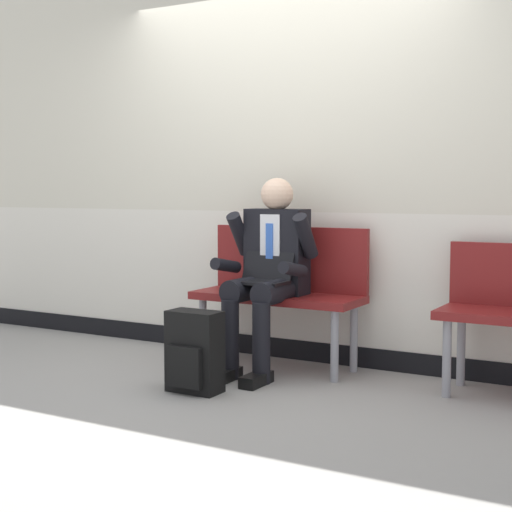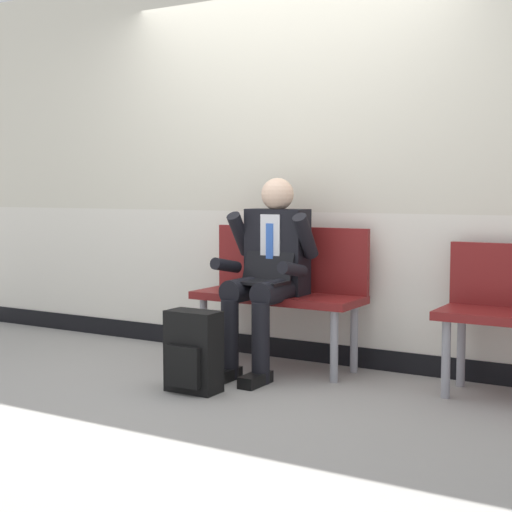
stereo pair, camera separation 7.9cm
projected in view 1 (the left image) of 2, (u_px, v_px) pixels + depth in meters
ground_plane at (238, 378)px, 4.77m from camera, size 18.00×18.00×0.00m
station_wall at (291, 161)px, 5.26m from camera, size 6.13×0.14×2.75m
bench_with_person at (282, 285)px, 5.05m from camera, size 1.12×0.42×0.92m
person_seated at (267, 269)px, 4.87m from camera, size 0.57×0.70×1.24m
backpack at (194, 353)px, 4.42m from camera, size 0.31×0.21×0.47m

